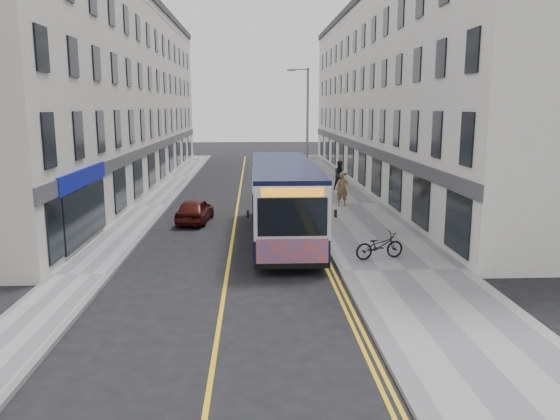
{
  "coord_description": "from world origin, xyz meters",
  "views": [
    {
      "loc": [
        0.96,
        -19.34,
        5.74
      ],
      "look_at": [
        2.01,
        2.34,
        1.6
      ],
      "focal_mm": 35.0,
      "sensor_mm": 36.0,
      "label": 1
    }
  ],
  "objects": [
    {
      "name": "bicycle",
      "position": [
        5.63,
        0.19,
        0.62
      ],
      "size": [
        2.02,
        1.11,
        1.0
      ],
      "primitive_type": "imported",
      "rotation": [
        0.0,
        0.0,
        1.82
      ],
      "color": "black",
      "rests_on": "pavement_east"
    },
    {
      "name": "ground",
      "position": [
        0.0,
        0.0,
        0.0
      ],
      "size": [
        140.0,
        140.0,
        0.0
      ],
      "primitive_type": "plane",
      "color": "black",
      "rests_on": "ground"
    },
    {
      "name": "car_white",
      "position": [
        3.2,
        22.85,
        0.68
      ],
      "size": [
        1.59,
        4.2,
        1.37
      ],
      "primitive_type": "imported",
      "rotation": [
        0.0,
        0.0,
        0.04
      ],
      "color": "silver",
      "rests_on": "ground"
    },
    {
      "name": "pedestrian_far",
      "position": [
        6.84,
        17.29,
        1.1
      ],
      "size": [
        1.05,
        0.86,
        1.96
      ],
      "primitive_type": "imported",
      "rotation": [
        0.0,
        0.0,
        0.13
      ],
      "color": "black",
      "rests_on": "pavement_east"
    },
    {
      "name": "kerb_east",
      "position": [
        4.0,
        12.0,
        0.07
      ],
      "size": [
        0.18,
        64.0,
        0.13
      ],
      "primitive_type": "cube",
      "color": "slate",
      "rests_on": "ground"
    },
    {
      "name": "kerb_west",
      "position": [
        -4.0,
        12.0,
        0.07
      ],
      "size": [
        0.18,
        64.0,
        0.13
      ],
      "primitive_type": "cube",
      "color": "slate",
      "rests_on": "ground"
    },
    {
      "name": "pedestrian_near",
      "position": [
        6.03,
        11.3,
        1.07
      ],
      "size": [
        0.7,
        0.47,
        1.9
      ],
      "primitive_type": "imported",
      "rotation": [
        0.0,
        0.0,
        0.02
      ],
      "color": "brown",
      "rests_on": "pavement_east"
    },
    {
      "name": "streetlamp",
      "position": [
        4.17,
        14.0,
        4.38
      ],
      "size": [
        1.32,
        0.18,
        8.0
      ],
      "color": "gray",
      "rests_on": "ground"
    },
    {
      "name": "pavement_west",
      "position": [
        -5.0,
        12.0,
        0.06
      ],
      "size": [
        2.0,
        64.0,
        0.12
      ],
      "primitive_type": "cube",
      "color": "gray",
      "rests_on": "ground"
    },
    {
      "name": "city_bus",
      "position": [
        2.23,
        4.07,
        1.82
      ],
      "size": [
        2.67,
        11.44,
        3.32
      ],
      "color": "black",
      "rests_on": "ground"
    },
    {
      "name": "road_dbl_yellow_outer",
      "position": [
        3.75,
        12.0,
        0.0
      ],
      "size": [
        0.1,
        64.0,
        0.01
      ],
      "primitive_type": "cube",
      "color": "yellow",
      "rests_on": "ground"
    },
    {
      "name": "pavement_east",
      "position": [
        6.25,
        12.0,
        0.06
      ],
      "size": [
        4.5,
        64.0,
        0.12
      ],
      "primitive_type": "cube",
      "color": "gray",
      "rests_on": "ground"
    },
    {
      "name": "car_maroon",
      "position": [
        -2.0,
        7.65,
        0.62
      ],
      "size": [
        1.83,
        3.76,
        1.24
      ],
      "primitive_type": "imported",
      "rotation": [
        0.0,
        0.0,
        3.04
      ],
      "color": "#430F0B",
      "rests_on": "ground"
    },
    {
      "name": "road_dbl_yellow_inner",
      "position": [
        3.55,
        12.0,
        0.0
      ],
      "size": [
        0.1,
        64.0,
        0.01
      ],
      "primitive_type": "cube",
      "color": "yellow",
      "rests_on": "ground"
    },
    {
      "name": "terrace_west",
      "position": [
        -9.0,
        21.0,
        6.5
      ],
      "size": [
        6.0,
        46.0,
        13.0
      ],
      "primitive_type": "cube",
      "color": "beige",
      "rests_on": "ground"
    },
    {
      "name": "road_centre_line",
      "position": [
        0.0,
        12.0,
        0.0
      ],
      "size": [
        0.12,
        64.0,
        0.01
      ],
      "primitive_type": "cube",
      "color": "yellow",
      "rests_on": "ground"
    },
    {
      "name": "terrace_east",
      "position": [
        11.5,
        21.0,
        6.5
      ],
      "size": [
        6.0,
        46.0,
        13.0
      ],
      "primitive_type": "cube",
      "color": "white",
      "rests_on": "ground"
    }
  ]
}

